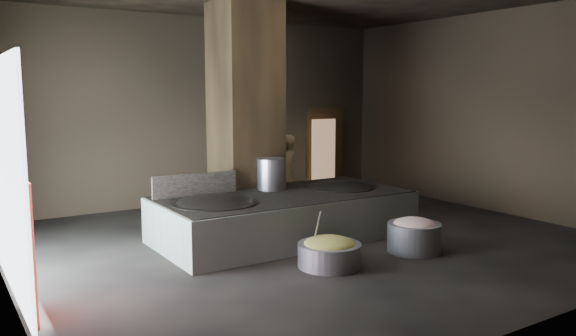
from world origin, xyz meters
TOP-DOWN VIEW (x-y plane):
  - floor at (0.00, 0.00)m, footprint 10.00×9.00m
  - back_wall at (0.00, 4.55)m, footprint 10.00×0.10m
  - front_wall at (0.00, -4.55)m, footprint 10.00×0.10m
  - right_wall at (5.05, 0.00)m, footprint 0.10×9.00m
  - pillar at (-0.30, 1.90)m, footprint 1.20×1.20m
  - hearth_platform at (-0.29, 0.43)m, footprint 4.70×2.27m
  - platform_cap at (-0.29, 0.43)m, footprint 4.59×2.20m
  - wok_left at (-1.74, 0.38)m, footprint 1.48×1.48m
  - wok_left_rim at (-1.74, 0.38)m, footprint 1.51×1.51m
  - wok_right at (1.06, 0.48)m, footprint 1.38×1.38m
  - wok_right_rim at (1.06, 0.48)m, footprint 1.41×1.41m
  - stock_pot at (-0.24, 0.98)m, footprint 0.57×0.57m
  - splash_guard at (-1.74, 1.18)m, footprint 1.63×0.07m
  - cook at (0.77, 2.04)m, footprint 0.77×0.66m
  - veg_basin at (-0.64, -1.43)m, footprint 1.15×1.15m
  - veg_fill at (-0.64, -1.43)m, footprint 0.82×0.82m
  - ladle at (-0.79, -1.28)m, footprint 0.13×0.39m
  - meat_basin at (1.07, -1.56)m, footprint 1.05×1.05m
  - meat_fill at (1.07, -1.56)m, footprint 0.75×0.75m
  - doorway_near at (1.20, 4.45)m, footprint 1.18×0.08m
  - doorway_near_glow at (1.35, 4.49)m, footprint 0.77×0.04m
  - doorway_far at (3.60, 4.45)m, footprint 1.18×0.08m
  - doorway_far_glow at (3.38, 4.21)m, footprint 0.78×0.04m
  - left_opening at (-4.95, 0.20)m, footprint 0.04×4.20m
  - pavilion_sliver at (-4.88, -1.10)m, footprint 0.05×0.90m
  - tree_silhouette at (-4.85, 1.30)m, footprint 0.28×1.10m

SIDE VIEW (x-z plane):
  - floor at x=0.00m, z-range -0.10..0.00m
  - veg_basin at x=-0.64m, z-range 0.00..0.37m
  - meat_basin at x=1.07m, z-range 0.00..0.50m
  - veg_fill at x=-0.64m, z-range 0.22..0.48m
  - hearth_platform at x=-0.29m, z-range 0.00..0.82m
  - meat_fill at x=1.07m, z-range 0.31..0.59m
  - ladle at x=-0.79m, z-range 0.20..0.90m
  - wok_left at x=-1.74m, z-range 0.55..0.95m
  - wok_right at x=1.06m, z-range 0.56..0.94m
  - platform_cap at x=-0.29m, z-range 0.80..0.83m
  - wok_left_rim at x=-1.74m, z-range 0.79..0.85m
  - wok_right_rim at x=1.06m, z-range 0.79..0.85m
  - pavilion_sliver at x=-4.88m, z-range 0.00..1.70m
  - cook at x=0.77m, z-range 0.00..1.79m
  - splash_guard at x=-1.74m, z-range 0.83..1.23m
  - doorway_near_glow at x=1.35m, z-range 0.14..1.96m
  - doorway_far_glow at x=3.38m, z-range 0.13..1.97m
  - doorway_near at x=1.20m, z-range -0.09..2.29m
  - doorway_far at x=3.60m, z-range -0.09..2.29m
  - stock_pot at x=-0.24m, z-range 0.82..1.44m
  - left_opening at x=-4.95m, z-range 0.05..3.15m
  - tree_silhouette at x=-4.85m, z-range 1.65..2.75m
  - back_wall at x=0.00m, z-range 0.00..4.50m
  - front_wall at x=0.00m, z-range 0.00..4.50m
  - right_wall at x=5.05m, z-range 0.00..4.50m
  - pillar at x=-0.30m, z-range 0.00..4.50m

